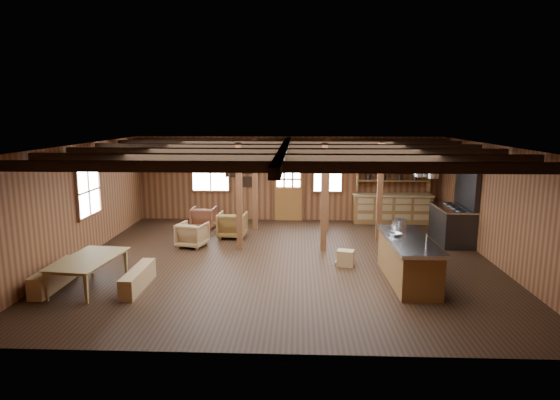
# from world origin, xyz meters

# --- Properties ---
(room) EXTENTS (10.04, 9.04, 2.84)m
(room) POSITION_xyz_m (0.00, 0.00, 1.40)
(room) COLOR black
(room) RESTS_ON ground
(ceiling_joists) EXTENTS (9.80, 8.82, 0.18)m
(ceiling_joists) POSITION_xyz_m (0.00, 0.18, 2.68)
(ceiling_joists) COLOR black
(ceiling_joists) RESTS_ON ceiling
(timber_posts) EXTENTS (3.95, 2.35, 2.80)m
(timber_posts) POSITION_xyz_m (0.52, 2.08, 1.40)
(timber_posts) COLOR #462514
(timber_posts) RESTS_ON floor
(back_door) EXTENTS (1.02, 0.08, 2.15)m
(back_door) POSITION_xyz_m (0.00, 4.45, 0.88)
(back_door) COLOR brown
(back_door) RESTS_ON floor
(window_back_left) EXTENTS (1.32, 0.06, 1.32)m
(window_back_left) POSITION_xyz_m (-2.60, 4.46, 1.60)
(window_back_left) COLOR white
(window_back_left) RESTS_ON wall_back
(window_back_right) EXTENTS (1.02, 0.06, 1.32)m
(window_back_right) POSITION_xyz_m (1.30, 4.46, 1.60)
(window_back_right) COLOR white
(window_back_right) RESTS_ON wall_back
(window_left) EXTENTS (0.14, 1.24, 1.32)m
(window_left) POSITION_xyz_m (-4.96, 0.50, 1.60)
(window_left) COLOR white
(window_left) RESTS_ON wall_back
(notice_boards) EXTENTS (1.08, 0.03, 0.90)m
(notice_boards) POSITION_xyz_m (-1.50, 4.46, 1.64)
(notice_boards) COLOR beige
(notice_boards) RESTS_ON wall_back
(back_counter) EXTENTS (2.55, 0.60, 2.45)m
(back_counter) POSITION_xyz_m (3.40, 4.20, 0.60)
(back_counter) COLOR brown
(back_counter) RESTS_ON floor
(pendant_lamps) EXTENTS (1.86, 2.36, 0.66)m
(pendant_lamps) POSITION_xyz_m (-2.25, 1.00, 2.25)
(pendant_lamps) COLOR #2C2C2F
(pendant_lamps) RESTS_ON ceiling
(pot_rack) EXTENTS (0.37, 3.00, 0.45)m
(pot_rack) POSITION_xyz_m (3.11, 0.34, 2.26)
(pot_rack) COLOR #2C2C2F
(pot_rack) RESTS_ON ceiling
(kitchen_island) EXTENTS (0.94, 2.52, 1.20)m
(kitchen_island) POSITION_xyz_m (2.67, -1.30, 0.48)
(kitchen_island) COLOR brown
(kitchen_island) RESTS_ON floor
(step_stool) EXTENTS (0.49, 0.40, 0.38)m
(step_stool) POSITION_xyz_m (1.46, -0.33, 0.19)
(step_stool) COLOR #966D44
(step_stool) RESTS_ON floor
(commercial_range) EXTENTS (0.88, 1.72, 2.12)m
(commercial_range) POSITION_xyz_m (4.64, 1.84, 0.67)
(commercial_range) COLOR #2C2C2F
(commercial_range) RESTS_ON floor
(dining_table) EXTENTS (1.16, 1.87, 0.62)m
(dining_table) POSITION_xyz_m (-3.90, -1.94, 0.31)
(dining_table) COLOR olive
(dining_table) RESTS_ON floor
(bench_wall) EXTENTS (0.30, 1.60, 0.44)m
(bench_wall) POSITION_xyz_m (-4.65, -1.94, 0.22)
(bench_wall) COLOR #966D44
(bench_wall) RESTS_ON floor
(bench_aisle) EXTENTS (0.28, 1.49, 0.41)m
(bench_aisle) POSITION_xyz_m (-2.92, -1.94, 0.21)
(bench_aisle) COLOR #966D44
(bench_aisle) RESTS_ON floor
(armchair_a) EXTENTS (0.83, 0.85, 0.73)m
(armchair_a) POSITION_xyz_m (-1.56, 2.16, 0.37)
(armchair_a) COLOR brown
(armchair_a) RESTS_ON floor
(armchair_b) EXTENTS (0.73, 0.75, 0.67)m
(armchair_b) POSITION_xyz_m (-2.62, 3.25, 0.33)
(armchair_b) COLOR brown
(armchair_b) RESTS_ON floor
(armchair_c) EXTENTS (0.87, 0.88, 0.66)m
(armchair_c) POSITION_xyz_m (-2.50, 1.15, 0.33)
(armchair_c) COLOR olive
(armchair_c) RESTS_ON floor
(counter_pot) EXTENTS (0.33, 0.33, 0.20)m
(counter_pot) POSITION_xyz_m (2.65, -0.39, 1.04)
(counter_pot) COLOR #B4B6BB
(counter_pot) RESTS_ON kitchen_island
(bowl) EXTENTS (0.34, 0.34, 0.06)m
(bowl) POSITION_xyz_m (2.43, -1.09, 0.97)
(bowl) COLOR silver
(bowl) RESTS_ON kitchen_island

